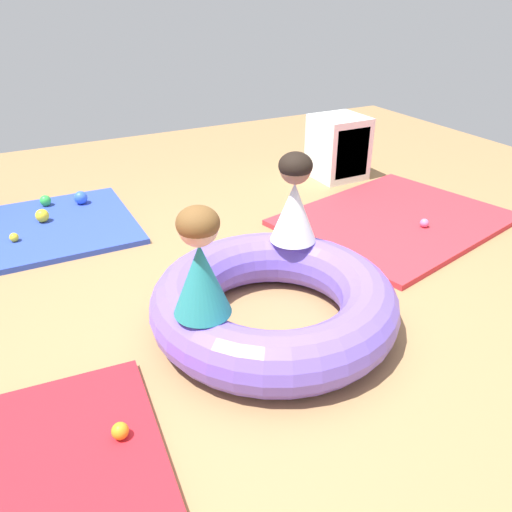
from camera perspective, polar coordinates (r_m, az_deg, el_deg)
name	(u,v)px	position (r m, az deg, el deg)	size (l,w,h in m)	color
ground_plane	(266,321)	(2.85, 1.05, -7.13)	(8.00, 8.00, 0.00)	#9E7549
gym_mat_near_right	(50,227)	(4.13, -21.65, 2.95)	(1.18, 1.13, 0.04)	#2D47B7
gym_mat_far_left	(395,220)	(4.10, 14.99, 3.86)	(1.60, 1.25, 0.04)	red
inflatable_cushion	(274,302)	(2.73, 1.98, -5.10)	(1.29, 1.29, 0.30)	#7056D1
child_in_white	(294,199)	(2.93, 4.22, 6.27)	(0.35, 0.35, 0.52)	white
child_in_teal	(200,263)	(2.27, -6.14, -0.82)	(0.30, 0.30, 0.52)	teal
play_ball_yellow	(42,216)	(4.18, -22.39, 4.12)	(0.10, 0.10, 0.10)	yellow
play_ball_pink	(424,223)	(3.98, 17.97, 3.46)	(0.06, 0.06, 0.06)	pink
play_ball_orange	(120,431)	(2.22, -14.67, -18.06)	(0.07, 0.07, 0.07)	orange
play_ball_blue	(81,198)	(4.42, -18.66, 6.08)	(0.11, 0.11, 0.11)	blue
play_ball_green	(45,201)	(4.48, -22.08, 5.64)	(0.09, 0.09, 0.09)	green
play_ball_yellow_second	(14,237)	(3.94, -25.00, 1.87)	(0.06, 0.06, 0.06)	yellow
storage_cube	(340,148)	(4.89, 9.16, 11.61)	(0.44, 0.44, 0.56)	white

